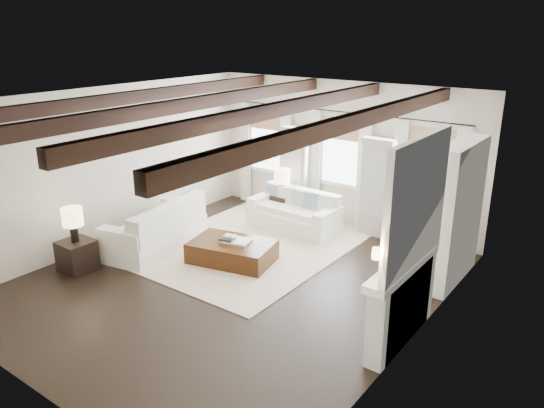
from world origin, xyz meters
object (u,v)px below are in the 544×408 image
Objects in this scene: sofa_left at (158,229)px; side_table_back at (282,208)px; ottoman at (232,252)px; sofa_back at (295,214)px; side_table_front at (77,256)px.

side_table_back is (1.12, 2.75, -0.09)m from sofa_left.
side_table_back is at bearing 89.65° from ottoman.
ottoman is at bearing 12.34° from sofa_left.
side_table_back is at bearing 157.13° from sofa_back.
sofa_left is at bearing 75.24° from side_table_front.
side_table_back reaches higher than ottoman.
side_table_front is (-0.42, -1.60, -0.11)m from sofa_left.
sofa_left is 1.70m from ottoman.
sofa_left is (-1.65, -2.53, 0.05)m from sofa_back.
sofa_left is at bearing 179.50° from ottoman.
side_table_front is (-2.07, -4.13, -0.06)m from sofa_back.
sofa_left is 3.97× the size of side_table_back.
ottoman is 2.55× the size of side_table_back.
sofa_back is 3.34× the size of side_table_back.
sofa_back is at bearing -22.87° from side_table_back.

